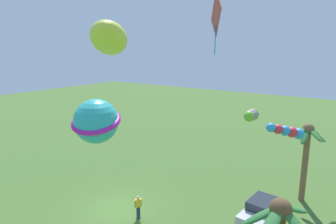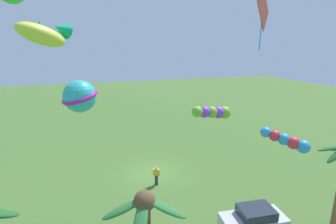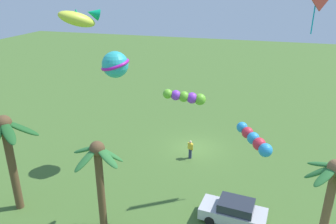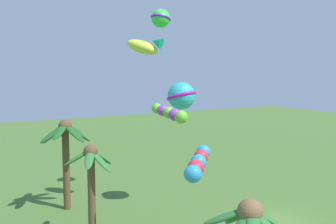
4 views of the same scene
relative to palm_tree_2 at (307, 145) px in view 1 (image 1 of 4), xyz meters
name	(u,v)px [view 1 (image 1 of 4)]	position (x,y,z in m)	size (l,w,h in m)	color
ground_plane	(118,209)	(8.69, -10.35, -4.27)	(120.00, 120.00, 0.00)	#476B2D
palm_tree_2	(307,145)	(0.00, 0.00, 0.00)	(2.66, 2.66, 5.90)	brown
parked_car_0	(261,211)	(4.51, -1.61, -3.52)	(4.05, 2.09, 1.51)	#BCBCC1
spectator_0	(138,207)	(8.71, -8.46, -3.46)	(0.50, 0.38, 1.59)	#2D3351
kite_tube_0	(251,115)	(7.59, -1.63, 3.42)	(2.31, 0.97, 0.87)	#6BC32E
kite_ball_1	(96,121)	(13.91, -6.23, 3.75)	(2.75, 2.76, 1.91)	#2DB3B8
kite_fish_2	(110,37)	(15.12, -4.00, 7.14)	(2.74, 2.46, 1.53)	#D9E541
kite_diamond_3	(216,15)	(1.16, -6.89, 9.23)	(2.65, 2.09, 4.63)	#B43C2C
kite_tube_4	(287,131)	(3.75, -0.65, 1.84)	(1.89, 2.00, 1.10)	#2B95DA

